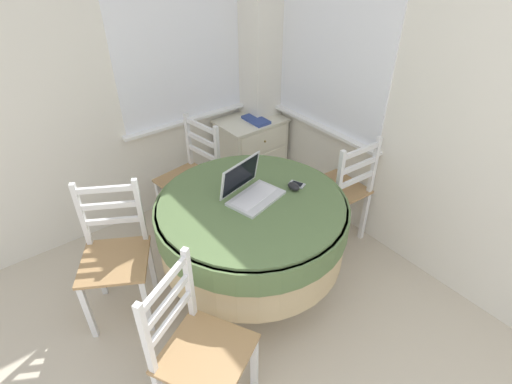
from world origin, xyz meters
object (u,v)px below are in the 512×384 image
object	(u,v)px
dining_chair_near_back_window	(192,178)
cell_phone	(297,184)
round_dining_table	(252,224)
book_on_cabinet	(256,120)
dining_chair_left_flank	(116,256)
laptop	(250,190)
computer_mouse	(294,186)
dining_chair_camera_near	(198,350)
corner_cabinet	(251,154)
dining_chair_near_right_window	(340,191)

from	to	relation	value
dining_chair_near_back_window	cell_phone	bearing A→B (deg)	-72.82
round_dining_table	book_on_cabinet	world-z (taller)	round_dining_table
cell_phone	dining_chair_left_flank	distance (m)	1.24
round_dining_table	laptop	distance (m)	0.23
computer_mouse	cell_phone	xyz separation A→B (m)	(0.05, 0.03, -0.02)
cell_phone	dining_chair_camera_near	bearing A→B (deg)	-156.42
book_on_cabinet	laptop	bearing A→B (deg)	-129.29
laptop	dining_chair_near_back_window	xyz separation A→B (m)	(0.04, 0.84, -0.35)
cell_phone	dining_chair_left_flank	xyz separation A→B (m)	(-1.12, 0.43, -0.31)
computer_mouse	cell_phone	bearing A→B (deg)	26.35
computer_mouse	corner_cabinet	world-z (taller)	computer_mouse
laptop	book_on_cabinet	world-z (taller)	laptop
dining_chair_near_right_window	cell_phone	bearing A→B (deg)	-174.13
cell_phone	dining_chair_left_flank	world-z (taller)	dining_chair_left_flank
computer_mouse	book_on_cabinet	world-z (taller)	computer_mouse
cell_phone	corner_cabinet	bearing A→B (deg)	67.56
dining_chair_near_back_window	corner_cabinet	xyz separation A→B (m)	(0.74, 0.18, -0.11)
round_dining_table	computer_mouse	xyz separation A→B (m)	(0.29, -0.06, 0.20)
cell_phone	book_on_cabinet	size ratio (longest dim) A/B	0.45
round_dining_table	dining_chair_left_flank	bearing A→B (deg)	153.48
dining_chair_near_back_window	dining_chair_left_flank	size ratio (longest dim) A/B	1.00
laptop	dining_chair_near_back_window	distance (m)	0.91
dining_chair_camera_near	corner_cabinet	size ratio (longest dim) A/B	1.33
computer_mouse	dining_chair_camera_near	distance (m)	1.13
dining_chair_near_back_window	dining_chair_left_flank	world-z (taller)	same
laptop	book_on_cabinet	size ratio (longest dim) A/B	1.50
round_dining_table	dining_chair_near_right_window	xyz separation A→B (m)	(0.87, 0.02, -0.12)
corner_cabinet	book_on_cabinet	distance (m)	0.36
corner_cabinet	dining_chair_left_flank	bearing A→B (deg)	-156.90
laptop	dining_chair_left_flank	xyz separation A→B (m)	(-0.80, 0.35, -0.35)
computer_mouse	dining_chair_camera_near	size ratio (longest dim) A/B	0.10
dining_chair_camera_near	corner_cabinet	distance (m)	2.16
round_dining_table	book_on_cabinet	xyz separation A→B (m)	(0.82, 1.01, 0.13)
dining_chair_left_flank	corner_cabinet	size ratio (longest dim) A/B	1.33
corner_cabinet	computer_mouse	bearing A→B (deg)	-114.24
round_dining_table	dining_chair_camera_near	distance (m)	0.87
computer_mouse	corner_cabinet	bearing A→B (deg)	65.76
corner_cabinet	book_on_cabinet	size ratio (longest dim) A/B	2.69
dining_chair_near_back_window	corner_cabinet	distance (m)	0.76
dining_chair_left_flank	round_dining_table	bearing A→B (deg)	-26.52
dining_chair_camera_near	computer_mouse	bearing A→B (deg)	23.43
laptop	dining_chair_near_right_window	size ratio (longest dim) A/B	0.42
laptop	dining_chair_near_back_window	size ratio (longest dim) A/B	0.42
laptop	dining_chair_camera_near	size ratio (longest dim) A/B	0.42
round_dining_table	corner_cabinet	xyz separation A→B (m)	(0.79, 1.06, -0.23)
dining_chair_left_flank	cell_phone	bearing A→B (deg)	-20.85
dining_chair_near_right_window	corner_cabinet	size ratio (longest dim) A/B	1.33
dining_chair_left_flank	corner_cabinet	distance (m)	1.71
laptop	dining_chair_camera_near	world-z (taller)	laptop
dining_chair_camera_near	dining_chair_near_back_window	bearing A→B (deg)	60.85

